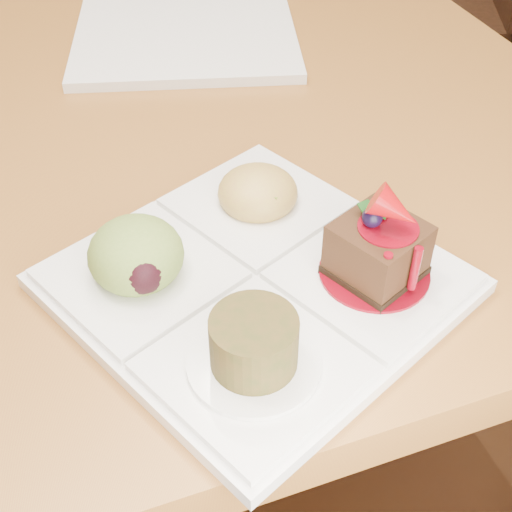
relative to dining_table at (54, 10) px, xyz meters
name	(u,v)px	position (x,y,z in m)	size (l,w,h in m)	color
ground	(113,313)	(0.00, 0.00, -0.68)	(6.00, 6.00, 0.00)	#542918
dining_table	(54,10)	(0.00, 0.00, 0.00)	(1.00, 1.80, 0.75)	olive
sampler_plate	(250,269)	(0.06, -0.75, 0.09)	(0.34, 0.34, 0.10)	white
second_plate	(186,31)	(0.13, -0.30, 0.07)	(0.27, 0.27, 0.01)	white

